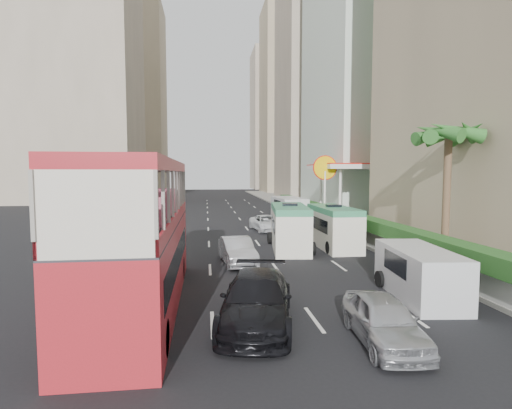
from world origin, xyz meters
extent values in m
plane|color=black|center=(0.00, 0.00, 0.00)|extent=(200.00, 200.00, 0.00)
cube|color=red|center=(-6.00, 0.00, 2.53)|extent=(2.50, 11.00, 5.06)
imported|color=#B3B5BA|center=(-2.21, 6.05, 0.00)|extent=(1.87, 4.22, 1.35)
imported|color=#B3B5BA|center=(1.00, -3.93, 0.00)|extent=(1.81, 3.92, 1.30)
imported|color=black|center=(-2.24, -2.10, 0.00)|extent=(3.05, 5.50, 1.51)
imported|color=silver|center=(1.10, 17.54, 0.00)|extent=(2.65, 4.70, 1.24)
cube|color=silver|center=(1.28, 9.69, 1.33)|extent=(2.71, 6.19, 2.66)
cube|color=silver|center=(4.09, 9.87, 1.27)|extent=(1.93, 5.74, 2.54)
cube|color=silver|center=(4.08, -0.25, 0.92)|extent=(2.29, 4.74, 1.83)
cube|color=silver|center=(4.14, 23.49, 1.15)|extent=(2.60, 5.85, 2.29)
cube|color=#99968C|center=(9.00, 25.00, 0.09)|extent=(6.00, 120.00, 0.18)
cube|color=silver|center=(6.20, 14.00, 0.68)|extent=(0.30, 44.00, 1.00)
cube|color=#2D6626|center=(6.20, 14.00, 1.53)|extent=(1.10, 44.00, 0.70)
cylinder|color=brown|center=(7.80, 4.00, 3.38)|extent=(0.36, 0.36, 6.40)
cube|color=silver|center=(10.00, 23.00, 2.75)|extent=(6.50, 8.00, 5.50)
cube|color=#B6A58F|center=(18.00, 58.00, 25.00)|extent=(16.00, 16.00, 50.00)
cube|color=tan|center=(17.00, 82.00, 22.00)|extent=(14.00, 14.00, 44.00)
cube|color=#B6A58F|center=(17.00, 104.00, 20.00)|extent=(14.00, 14.00, 40.00)
cube|color=#B6A58F|center=(-24.00, 55.00, 26.00)|extent=(18.00, 18.00, 52.00)
cube|color=tan|center=(-22.00, 90.00, 23.00)|extent=(16.00, 16.00, 46.00)
camera|label=1|loc=(-3.76, -13.96, 4.63)|focal=28.00mm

